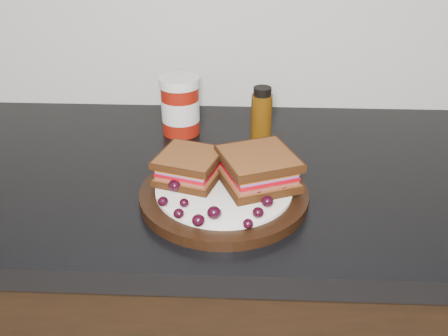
{
  "coord_description": "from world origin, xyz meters",
  "views": [
    {
      "loc": [
        -0.01,
        0.89,
        1.35
      ],
      "look_at": [
        -0.04,
        1.59,
        0.96
      ],
      "focal_mm": 40.0,
      "sensor_mm": 36.0,
      "label": 1
    }
  ],
  "objects_px": {
    "condiment_jar": "(180,106)",
    "plate": "(224,195)",
    "oil_bottle": "(261,115)",
    "sandwich_left": "(189,167)"
  },
  "relations": [
    {
      "from": "sandwich_left",
      "to": "condiment_jar",
      "type": "relative_size",
      "value": 0.81
    },
    {
      "from": "condiment_jar",
      "to": "oil_bottle",
      "type": "distance_m",
      "value": 0.17
    },
    {
      "from": "plate",
      "to": "sandwich_left",
      "type": "height_order",
      "value": "sandwich_left"
    },
    {
      "from": "condiment_jar",
      "to": "plate",
      "type": "bearing_deg",
      "value": -68.46
    },
    {
      "from": "sandwich_left",
      "to": "plate",
      "type": "bearing_deg",
      "value": -6.95
    },
    {
      "from": "plate",
      "to": "oil_bottle",
      "type": "height_order",
      "value": "oil_bottle"
    },
    {
      "from": "plate",
      "to": "condiment_jar",
      "type": "relative_size",
      "value": 2.3
    },
    {
      "from": "plate",
      "to": "condiment_jar",
      "type": "distance_m",
      "value": 0.28
    },
    {
      "from": "plate",
      "to": "condiment_jar",
      "type": "height_order",
      "value": "condiment_jar"
    },
    {
      "from": "condiment_jar",
      "to": "oil_bottle",
      "type": "xyz_separation_m",
      "value": [
        0.17,
        -0.04,
        -0.0
      ]
    }
  ]
}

